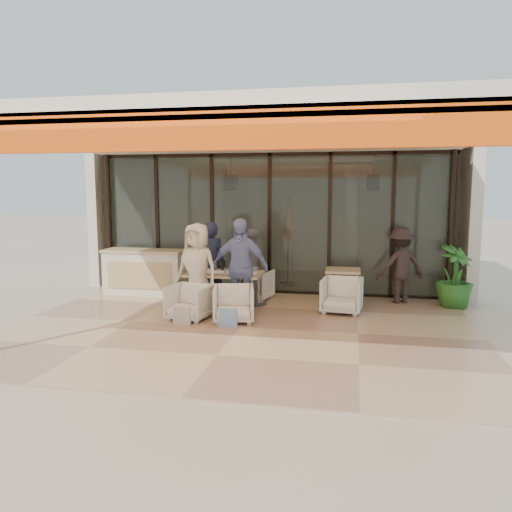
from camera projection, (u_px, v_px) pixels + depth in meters
The scene contains 21 objects.
ground at pixel (240, 328), 8.61m from camera, with size 70.00×70.00×0.00m, color #C6B293.
terrace_floor at pixel (240, 328), 8.61m from camera, with size 8.00×6.00×0.01m, color tan.
terrace_structure at pixel (236, 135), 7.92m from camera, with size 8.00×6.00×3.40m.
glass_storefront at pixel (270, 224), 11.32m from camera, with size 8.08×0.10×3.20m.
interior_block at pixel (284, 195), 13.48m from camera, with size 9.05×3.62×3.52m.
host_counter at pixel (145, 272), 11.30m from camera, with size 1.85×0.65×1.04m.
dining_table at pixel (224, 275), 9.95m from camera, with size 1.50×0.90×0.93m.
chair_far_left at pixel (217, 283), 10.99m from camera, with size 0.68×0.63×0.70m, color silver.
chair_far_right at pixel (254, 283), 10.83m from camera, with size 0.70×0.66×0.72m, color silver.
chair_near_left at pixel (189, 301), 9.14m from camera, with size 0.70×0.66×0.72m, color silver.
chair_near_right at pixel (234, 302), 8.98m from camera, with size 0.72×0.67×0.74m, color silver.
diner_navy at pixel (210, 263), 10.43m from camera, with size 0.63×0.41×1.73m, color #171D33.
diner_grey at pixel (250, 267), 10.28m from camera, with size 0.78×0.61×1.60m, color slate.
diner_cream at pixel (197, 269), 9.56m from camera, with size 0.86×0.56×1.75m, color beige.
diner_periwinkle at pixel (240, 267), 9.39m from camera, with size 1.09×0.45×1.86m, color #7280BE.
tote_bag_cream at pixel (182, 316), 8.78m from camera, with size 0.30×0.10×0.34m, color silver.
tote_bag_blue at pixel (228, 319), 8.61m from camera, with size 0.30×0.10×0.34m, color #99BFD8.
side_table at pixel (343, 274), 10.33m from camera, with size 0.70×0.70×0.74m.
side_chair at pixel (342, 294), 9.63m from camera, with size 0.75×0.70×0.77m, color silver.
standing_woman at pixel (400, 266), 10.39m from camera, with size 1.04×0.60×1.61m, color black.
potted_palm at pixel (455, 277), 10.04m from camera, with size 0.72×0.72×1.28m, color #1E5919.
Camera 1 is at (1.89, -8.16, 2.38)m, focal length 35.00 mm.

